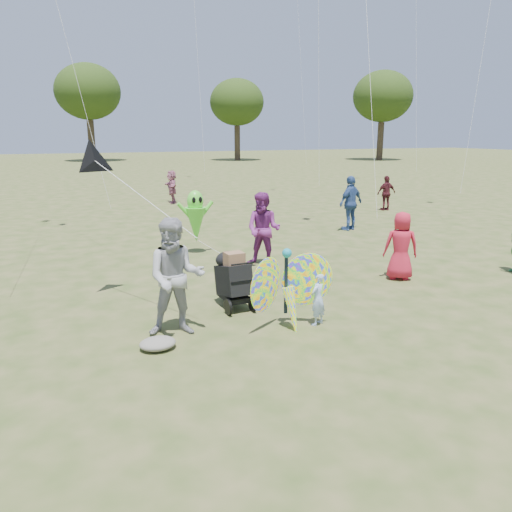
{
  "coord_description": "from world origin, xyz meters",
  "views": [
    {
      "loc": [
        -3.57,
        -6.44,
        3.24
      ],
      "look_at": [
        -0.2,
        1.5,
        1.1
      ],
      "focal_mm": 35.0,
      "sensor_mm": 36.0,
      "label": 1
    }
  ],
  "objects": [
    {
      "name": "ground",
      "position": [
        0.0,
        0.0,
        0.0
      ],
      "size": [
        160.0,
        160.0,
        0.0
      ],
      "primitive_type": "plane",
      "color": "#51592B",
      "rests_on": "ground"
    },
    {
      "name": "child_girl",
      "position": [
        0.58,
        0.62,
        0.47
      ],
      "size": [
        0.41,
        0.36,
        0.94
      ],
      "primitive_type": "imported",
      "rotation": [
        0.0,
        0.0,
        3.62
      ],
      "color": "#B4CEFF",
      "rests_on": "ground"
    },
    {
      "name": "adult_man",
      "position": [
        -1.75,
        1.16,
        0.97
      ],
      "size": [
        1.1,
        0.95,
        1.94
      ],
      "primitive_type": "imported",
      "rotation": [
        0.0,
        0.0,
        -0.26
      ],
      "color": "#9D9CA2",
      "rests_on": "ground"
    },
    {
      "name": "grey_bag",
      "position": [
        -2.18,
        0.7,
        0.09
      ],
      "size": [
        0.57,
        0.46,
        0.18
      ],
      "primitive_type": "ellipsoid",
      "color": "slate",
      "rests_on": "ground"
    },
    {
      "name": "crowd_a",
      "position": [
        3.69,
        2.32,
        0.77
      ],
      "size": [
        0.9,
        0.8,
        1.54
      ],
      "primitive_type": "imported",
      "rotation": [
        0.0,
        0.0,
        2.63
      ],
      "color": "#BA1D32",
      "rests_on": "ground"
    },
    {
      "name": "crowd_c",
      "position": [
        5.93,
        7.75,
        0.92
      ],
      "size": [
        1.16,
        0.76,
        1.84
      ],
      "primitive_type": "imported",
      "rotation": [
        0.0,
        0.0,
        3.46
      ],
      "color": "#324F8B",
      "rests_on": "ground"
    },
    {
      "name": "crowd_e",
      "position": [
        1.31,
        4.59,
        0.92
      ],
      "size": [
        1.13,
        1.12,
        1.83
      ],
      "primitive_type": "imported",
      "rotation": [
        0.0,
        0.0,
        5.53
      ],
      "color": "#7A2874",
      "rests_on": "ground"
    },
    {
      "name": "crowd_h",
      "position": [
        9.82,
        10.9,
        0.73
      ],
      "size": [
        0.88,
        0.41,
        1.47
      ],
      "primitive_type": "imported",
      "rotation": [
        0.0,
        0.0,
        3.09
      ],
      "color": "#4B1920",
      "rests_on": "ground"
    },
    {
      "name": "crowd_j",
      "position": [
        1.97,
        16.71,
        0.77
      ],
      "size": [
        0.53,
        1.44,
        1.53
      ],
      "primitive_type": "imported",
      "rotation": [
        0.0,
        0.0,
        4.66
      ],
      "color": "#A9607B",
      "rests_on": "ground"
    },
    {
      "name": "jogging_stroller",
      "position": [
        -0.45,
        2.04,
        0.61
      ],
      "size": [
        0.55,
        1.07,
        1.09
      ],
      "rotation": [
        0.0,
        0.0,
        0.05
      ],
      "color": "black",
      "rests_on": "ground"
    },
    {
      "name": "butterfly_kite",
      "position": [
        0.03,
        0.66,
        0.67
      ],
      "size": [
        1.74,
        0.75,
        1.59
      ],
      "color": "#F84D27",
      "rests_on": "ground"
    },
    {
      "name": "delta_kite_rig",
      "position": [
        -2.63,
        3.49,
        2.72
      ],
      "size": [
        1.75,
        2.57,
        1.58
      ],
      "color": "black",
      "rests_on": "ground"
    },
    {
      "name": "alien_kite",
      "position": [
        0.14,
        6.49,
        0.97
      ],
      "size": [
        1.12,
        0.69,
        1.74
      ],
      "color": "#5AE836",
      "rests_on": "ground"
    },
    {
      "name": "tree_line",
      "position": [
        3.67,
        44.99,
        6.86
      ],
      "size": [
        91.78,
        33.6,
        10.79
      ],
      "color": "#3A2D21",
      "rests_on": "ground"
    }
  ]
}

